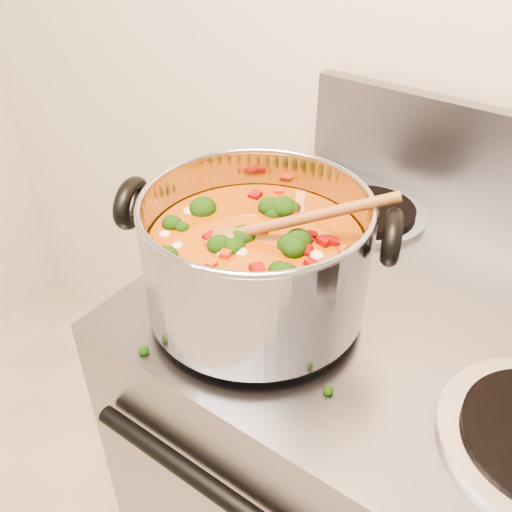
# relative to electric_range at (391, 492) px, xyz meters

# --- Properties ---
(electric_range) EXTENTS (0.72, 0.66, 1.08)m
(electric_range) POSITION_rel_electric_range_xyz_m (0.00, 0.00, 0.00)
(electric_range) COLOR gray
(electric_range) RESTS_ON ground
(stockpot) EXTENTS (0.33, 0.28, 0.16)m
(stockpot) POSITION_rel_electric_range_xyz_m (-0.19, -0.16, 0.54)
(stockpot) COLOR #A6A6AE
(stockpot) RESTS_ON electric_range
(wooden_spoon) EXTENTS (0.22, 0.15, 0.09)m
(wooden_spoon) POSITION_rel_electric_range_xyz_m (-0.18, -0.15, 0.58)
(wooden_spoon) COLOR brown
(wooden_spoon) RESTS_ON stockpot
(cooktop_crumbs) EXTENTS (0.33, 0.35, 0.01)m
(cooktop_crumbs) POSITION_rel_electric_range_xyz_m (-0.14, -0.12, 0.46)
(cooktop_crumbs) COLOR black
(cooktop_crumbs) RESTS_ON electric_range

